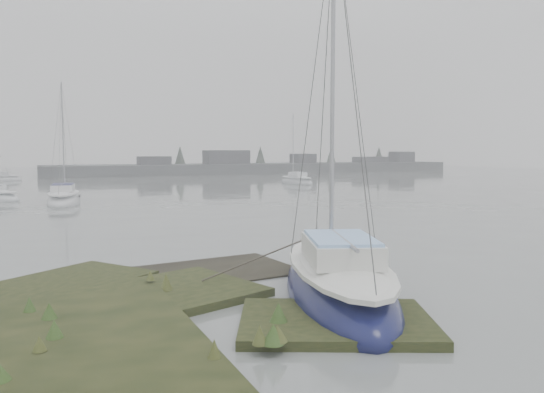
{
  "coord_description": "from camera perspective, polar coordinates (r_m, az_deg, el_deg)",
  "views": [
    {
      "loc": [
        -4.48,
        -8.67,
        3.23
      ],
      "look_at": [
        2.32,
        6.39,
        1.8
      ],
      "focal_mm": 35.0,
      "sensor_mm": 36.0,
      "label": 1
    }
  ],
  "objects": [
    {
      "name": "ground",
      "position": [
        39.06,
        -17.62,
        -0.03
      ],
      "size": [
        160.0,
        160.0,
        0.0
      ],
      "primitive_type": "plane",
      "color": "slate",
      "rests_on": "ground"
    },
    {
      "name": "sailboat_main",
      "position": [
        11.8,
        7.11,
        -9.55
      ],
      "size": [
        4.23,
        6.84,
        9.17
      ],
      "rotation": [
        0.0,
        0.0,
        -0.35
      ],
      "color": "#10133D",
      "rests_on": "ground"
    },
    {
      "name": "sailboat_white",
      "position": [
        34.71,
        -21.48,
        -0.33
      ],
      "size": [
        2.68,
        5.89,
        8.02
      ],
      "rotation": [
        0.0,
        0.0,
        -0.15
      ],
      "color": "silver",
      "rests_on": "ground"
    },
    {
      "name": "sailboat_far_b",
      "position": [
        52.09,
        2.66,
        1.64
      ],
      "size": [
        2.06,
        5.37,
        7.44
      ],
      "rotation": [
        0.0,
        0.0,
        0.06
      ],
      "color": "#A4A8AD",
      "rests_on": "ground"
    },
    {
      "name": "far_shoreline",
      "position": [
        77.24,
        -0.36,
        3.18
      ],
      "size": [
        60.0,
        8.0,
        4.15
      ],
      "color": "#4C4F51",
      "rests_on": "ground"
    }
  ]
}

